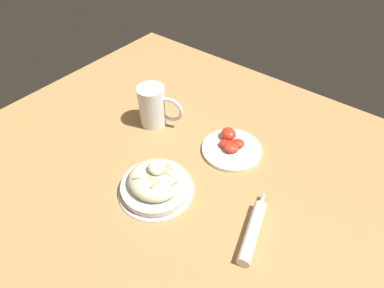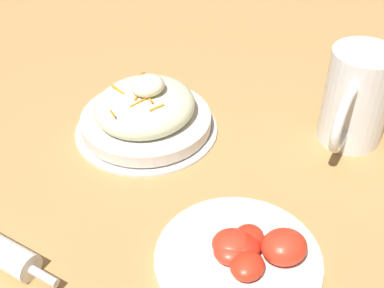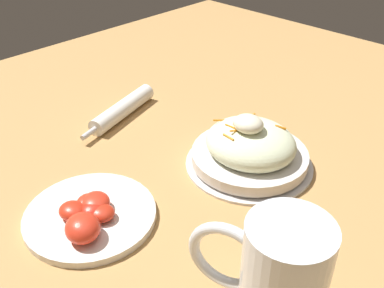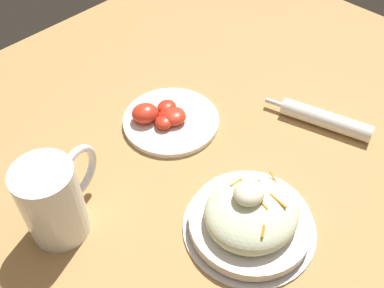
# 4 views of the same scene
# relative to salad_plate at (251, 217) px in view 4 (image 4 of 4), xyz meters

# --- Properties ---
(ground_plane) EXTENTS (1.43, 1.43, 0.00)m
(ground_plane) POSITION_rel_salad_plate_xyz_m (-0.02, -0.01, -0.03)
(ground_plane) COLOR #B2844C
(salad_plate) EXTENTS (0.21, 0.21, 0.10)m
(salad_plate) POSITION_rel_salad_plate_xyz_m (0.00, 0.00, 0.00)
(salad_plate) COLOR silver
(salad_plate) RESTS_ON ground_plane
(beer_mug) EXTENTS (0.15, 0.09, 0.14)m
(beer_mug) POSITION_rel_salad_plate_xyz_m (0.20, -0.22, 0.03)
(beer_mug) COLOR white
(beer_mug) RESTS_ON ground_plane
(napkin_roll) EXTENTS (0.08, 0.21, 0.03)m
(napkin_roll) POSITION_rel_salad_plate_xyz_m (-0.28, -0.04, -0.02)
(napkin_roll) COLOR white
(napkin_roll) RESTS_ON ground_plane
(tomato_plate) EXTENTS (0.19, 0.19, 0.04)m
(tomato_plate) POSITION_rel_salad_plate_xyz_m (-0.08, -0.27, -0.02)
(tomato_plate) COLOR white
(tomato_plate) RESTS_ON ground_plane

